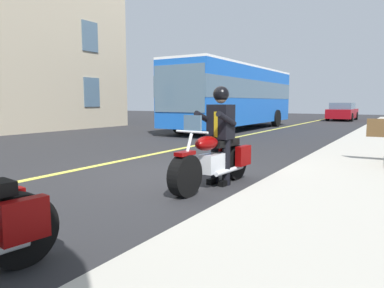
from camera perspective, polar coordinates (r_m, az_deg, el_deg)
The scene contains 6 objects.
ground_plane at distance 7.23m, azimuth -3.59°, elevation -4.93°, with size 80.00×80.00×0.00m, color #28282B.
lane_center_stripe at distance 8.51m, azimuth -14.72°, elevation -3.32°, with size 60.00×0.16×0.01m, color #E5DB4C.
motorcycle_main at distance 6.16m, azimuth 3.63°, elevation -2.70°, with size 2.22×0.70×1.26m.
rider_main at distance 6.25m, azimuth 4.57°, elevation 2.83°, with size 0.65×0.58×1.74m.
bus_far at distance 19.16m, azimuth 7.03°, elevation 7.95°, with size 11.05×2.70×3.30m.
car_silver at distance 30.76m, azimuth 23.04°, elevation 4.80°, with size 4.60×1.92×1.40m.
Camera 1 is at (5.80, 4.05, 1.46)m, focal length 33.17 mm.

